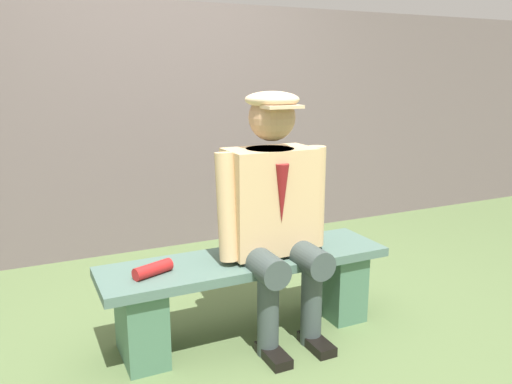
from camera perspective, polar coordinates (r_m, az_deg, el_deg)
name	(u,v)px	position (r m, az deg, el deg)	size (l,w,h in m)	color
ground_plane	(247,333)	(2.93, -0.97, -15.39)	(30.00, 30.00, 0.00)	#5A7042
bench	(247,286)	(2.81, -1.00, -10.42)	(1.55, 0.42, 0.44)	#4F6D62
seated_man	(274,206)	(2.67, 2.00, -1.52)	(0.63, 0.55, 1.31)	#D7B17F
rolled_magazine	(153,269)	(2.55, -11.39, -8.42)	(0.06, 0.06, 0.20)	#B21E1E
stadium_wall	(158,128)	(4.21, -10.79, 7.00)	(12.00, 0.24, 1.93)	#6A5C5D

